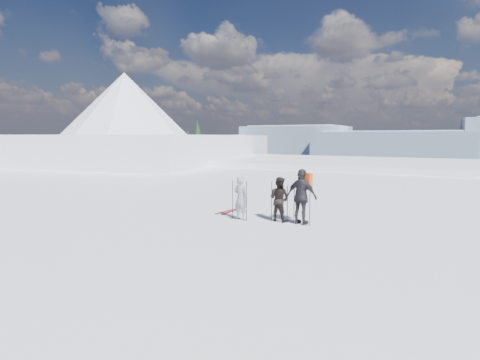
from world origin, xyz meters
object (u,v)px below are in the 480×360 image
object	(u,v)px
skier_dark	(279,199)
skis_loose	(232,211)
skier_pack	(302,197)
skier_grey	(241,198)

from	to	relation	value
skier_dark	skis_loose	distance (m)	2.48
skier_pack	skis_loose	bearing A→B (deg)	-5.32
skier_grey	skier_pack	size ratio (longest dim) A/B	0.83
skier_grey	skier_pack	xyz separation A→B (m)	(2.06, 0.32, 0.16)
skier_dark	skis_loose	bearing A→B (deg)	-8.44
skier_dark	skier_pack	size ratio (longest dim) A/B	0.83
skier_grey	skier_dark	world-z (taller)	skier_dark
skier_grey	skis_loose	xyz separation A→B (m)	(-1.00, 1.19, -0.73)
skier_pack	skier_dark	bearing A→B (deg)	3.19
skis_loose	skier_grey	bearing A→B (deg)	-50.09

